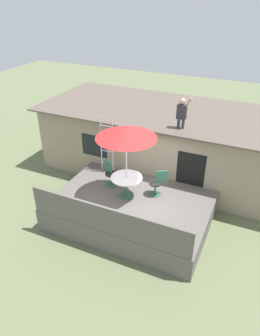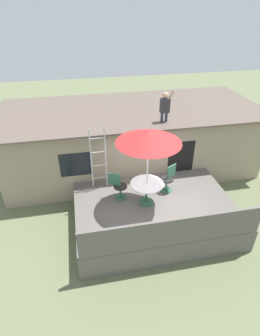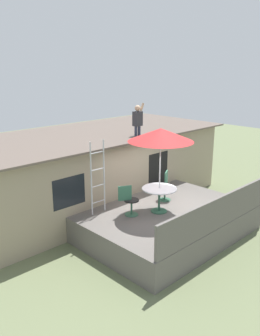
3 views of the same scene
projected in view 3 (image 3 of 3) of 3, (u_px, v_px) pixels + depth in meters
The scene contains 10 objects.
ground_plane at pixel (164, 233), 11.09m from camera, with size 40.00×40.00×0.00m, color #66704C.
house at pixel (92, 168), 13.19m from camera, with size 10.50×4.50×2.69m.
deck at pixel (165, 221), 10.98m from camera, with size 5.08×3.78×0.80m, color #605B56.
deck_railing at pixel (218, 213), 9.47m from camera, with size 4.98×0.08×0.90m, color #605B56.
patio_table at pixel (159, 193), 10.55m from camera, with size 1.04×1.04×0.74m.
patio_umbrella at pixel (161, 135), 10.05m from camera, with size 1.90×1.90×2.54m.
step_ladder at pixel (98, 178), 10.33m from camera, with size 0.52×0.04×2.20m.
person_figure at pixel (138, 118), 12.16m from camera, with size 0.47×0.20×1.11m.
patio_chair_left at pixel (129, 201), 10.33m from camera, with size 0.58×0.44×0.92m.
patio_chair_right at pixel (165, 186), 11.55m from camera, with size 0.58×0.44×0.92m.
Camera 3 is at (-7.77, -6.49, 5.07)m, focal length 37.92 mm.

